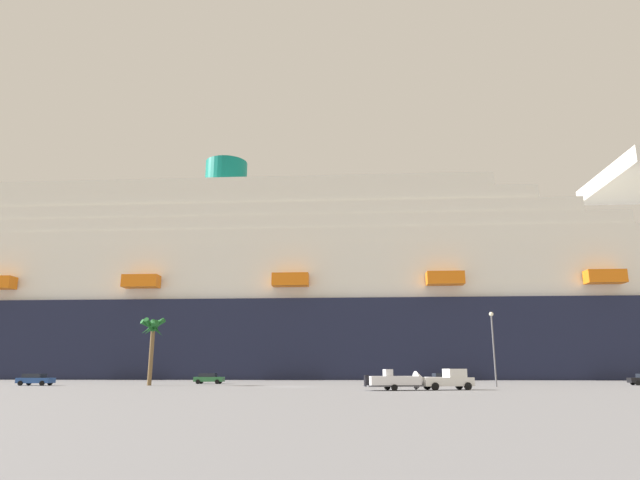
% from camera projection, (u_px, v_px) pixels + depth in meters
% --- Properties ---
extents(ground_plane, '(600.00, 600.00, 0.00)m').
position_uv_depth(ground_plane, '(299.00, 382.00, 98.07)').
color(ground_plane, gray).
extents(cruise_ship, '(283.36, 47.62, 62.92)m').
position_uv_depth(cruise_ship, '(355.00, 299.00, 132.90)').
color(cruise_ship, '#191E38').
rests_on(cruise_ship, ground_plane).
extents(pickup_truck, '(5.90, 3.23, 2.20)m').
position_uv_depth(pickup_truck, '(448.00, 380.00, 58.00)').
color(pickup_truck, white).
rests_on(pickup_truck, ground_plane).
extents(small_boat_on_trailer, '(7.60, 3.41, 2.15)m').
position_uv_depth(small_boat_on_trailer, '(400.00, 381.00, 56.75)').
color(small_boat_on_trailer, '#595960').
rests_on(small_boat_on_trailer, ground_plane).
extents(palm_tree, '(3.47, 3.54, 9.35)m').
position_uv_depth(palm_tree, '(153.00, 332.00, 75.96)').
color(palm_tree, brown).
rests_on(palm_tree, ground_plane).
extents(street_lamp, '(0.56, 0.56, 9.35)m').
position_uv_depth(street_lamp, '(493.00, 339.00, 68.83)').
color(street_lamp, slate).
rests_on(street_lamp, ground_plane).
extents(parked_car_silver_sedan, '(4.96, 2.65, 1.58)m').
position_uv_depth(parked_car_silver_sedan, '(441.00, 378.00, 84.37)').
color(parked_car_silver_sedan, silver).
rests_on(parked_car_silver_sedan, ground_plane).
extents(parked_car_green_wagon, '(4.56, 2.34, 1.58)m').
position_uv_depth(parked_car_green_wagon, '(209.00, 378.00, 83.07)').
color(parked_car_green_wagon, '#2D723F').
rests_on(parked_car_green_wagon, ground_plane).
extents(parked_car_blue_suv, '(4.83, 2.47, 1.58)m').
position_uv_depth(parked_car_blue_suv, '(35.00, 379.00, 73.89)').
color(parked_car_blue_suv, '#264C99').
rests_on(parked_car_blue_suv, ground_plane).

